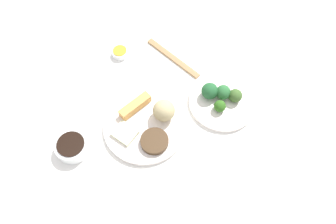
{
  "coord_description": "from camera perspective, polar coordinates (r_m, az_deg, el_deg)",
  "views": [
    {
      "loc": [
        -0.25,
        -0.43,
        0.96
      ],
      "look_at": [
        0.07,
        -0.05,
        0.06
      ],
      "focal_mm": 35.09,
      "sensor_mm": 36.0,
      "label": 1
    }
  ],
  "objects": [
    {
      "name": "main_plate",
      "position": [
        1.05,
        -4.02,
        -2.42
      ],
      "size": [
        0.26,
        0.26,
        0.02
      ],
      "primitive_type": "cylinder",
      "color": "white",
      "rests_on": "tabletop"
    },
    {
      "name": "spring_roll",
      "position": [
        1.06,
        -5.72,
        1.08
      ],
      "size": [
        0.11,
        0.03,
        0.03
      ],
      "primitive_type": "cube",
      "rotation": [
        0.0,
        0.0,
        0.04
      ],
      "color": "#DB9C4D",
      "rests_on": "main_plate"
    },
    {
      "name": "chopsticks_pair",
      "position": [
        1.19,
        0.87,
        9.37
      ],
      "size": [
        0.05,
        0.24,
        0.01
      ],
      "primitive_type": "cube",
      "rotation": [
        0.0,
        0.0,
        1.68
      ],
      "color": "#9F784B",
      "rests_on": "tabletop"
    },
    {
      "name": "crab_rangoon_wonton",
      "position": [
        1.03,
        -7.52,
        -3.66
      ],
      "size": [
        0.08,
        0.08,
        0.01
      ],
      "primitive_type": "cube",
      "rotation": [
        0.0,
        0.0,
        0.25
      ],
      "color": "beige",
      "rests_on": "main_plate"
    },
    {
      "name": "stir_fry_heap",
      "position": [
        1.0,
        -2.37,
        -5.09
      ],
      "size": [
        0.09,
        0.09,
        0.02
      ],
      "primitive_type": "cylinder",
      "color": "#442F1B",
      "rests_on": "main_plate"
    },
    {
      "name": "soy_sauce_bowl",
      "position": [
        1.04,
        -16.29,
        -5.83
      ],
      "size": [
        0.1,
        0.1,
        0.04
      ],
      "primitive_type": "cylinder",
      "color": "white",
      "rests_on": "tabletop"
    },
    {
      "name": "rice_scoop",
      "position": [
        1.02,
        -0.72,
        0.27
      ],
      "size": [
        0.07,
        0.07,
        0.07
      ],
      "primitive_type": "sphere",
      "color": "tan",
      "rests_on": "main_plate"
    },
    {
      "name": "broccoli_plate",
      "position": [
        1.1,
        9.39,
        1.75
      ],
      "size": [
        0.22,
        0.22,
        0.01
      ],
      "primitive_type": "cylinder",
      "color": "white",
      "rests_on": "tabletop"
    },
    {
      "name": "sauce_ramekin_hot_mustard",
      "position": [
        1.21,
        -8.3,
        10.15
      ],
      "size": [
        0.06,
        0.06,
        0.02
      ],
      "primitive_type": "cylinder",
      "color": "white",
      "rests_on": "tabletop"
    },
    {
      "name": "soy_sauce_bowl_liquid",
      "position": [
        1.02,
        -16.59,
        -5.35
      ],
      "size": [
        0.08,
        0.08,
        0.0
      ],
      "primitive_type": "cylinder",
      "color": "black",
      "rests_on": "soy_sauce_bowl"
    },
    {
      "name": "broccoli_floret_2",
      "position": [
        1.09,
        11.61,
        2.8
      ],
      "size": [
        0.04,
        0.04,
        0.04
      ],
      "primitive_type": "sphere",
      "color": "#3D5F29",
      "rests_on": "broccoli_plate"
    },
    {
      "name": "broccoli_floret_1",
      "position": [
        1.06,
        9.0,
        1.01
      ],
      "size": [
        0.04,
        0.04,
        0.04
      ],
      "primitive_type": "sphere",
      "color": "#2D621B",
      "rests_on": "broccoli_plate"
    },
    {
      "name": "broccoli_floret_3",
      "position": [
        1.08,
        7.27,
        3.64
      ],
      "size": [
        0.05,
        0.05,
        0.05
      ],
      "primitive_type": "sphere",
      "color": "#225C2F",
      "rests_on": "broccoli_plate"
    },
    {
      "name": "broccoli_floret_0",
      "position": [
        1.08,
        9.57,
        3.4
      ],
      "size": [
        0.05,
        0.05,
        0.05
      ],
      "primitive_type": "sphere",
      "color": "#2A6833",
      "rests_on": "broccoli_plate"
    },
    {
      "name": "tabletop",
      "position": [
        1.08,
        -4.59,
        -1.43
      ],
      "size": [
        2.2,
        2.2,
        0.02
      ],
      "primitive_type": "cube",
      "color": "white",
      "rests_on": "ground"
    },
    {
      "name": "sauce_ramekin_hot_mustard_liquid",
      "position": [
        1.2,
        -8.38,
        10.53
      ],
      "size": [
        0.05,
        0.05,
        0.0
      ],
      "primitive_type": "cylinder",
      "color": "yellow",
      "rests_on": "sauce_ramekin_hot_mustard"
    }
  ]
}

